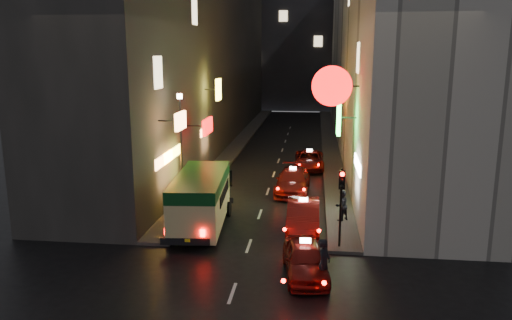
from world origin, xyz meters
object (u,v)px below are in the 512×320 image
at_px(minibus, 201,195).
at_px(lamp_post, 181,144).
at_px(taxi_near, 305,256).
at_px(traffic_light, 341,191).
at_px(pedestrian_crossing, 324,260).

distance_m(minibus, lamp_post, 3.61).
bearing_deg(taxi_near, traffic_light, 61.71).
height_order(traffic_light, lamp_post, lamp_post).
distance_m(minibus, traffic_light, 6.96).
bearing_deg(traffic_light, minibus, 163.20).
bearing_deg(lamp_post, pedestrian_crossing, -47.49).
bearing_deg(traffic_light, taxi_near, -118.29).
bearing_deg(traffic_light, pedestrian_crossing, -101.69).
height_order(pedestrian_crossing, traffic_light, traffic_light).
bearing_deg(lamp_post, minibus, -57.75).
bearing_deg(minibus, taxi_near, -42.22).
distance_m(pedestrian_crossing, traffic_light, 4.02).
xyz_separation_m(pedestrian_crossing, lamp_post, (-7.45, 8.13, 2.66)).
bearing_deg(pedestrian_crossing, traffic_light, 10.02).
height_order(minibus, traffic_light, traffic_light).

